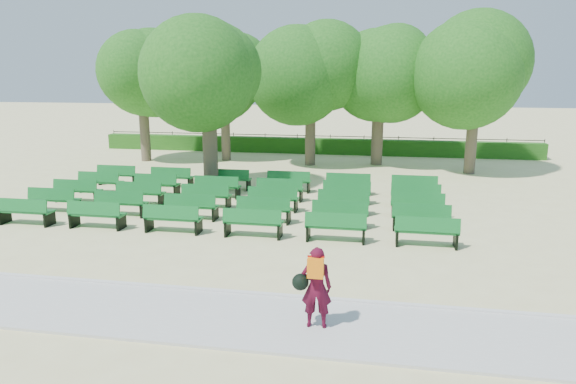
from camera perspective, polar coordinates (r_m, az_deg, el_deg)
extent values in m
plane|color=beige|center=(17.30, -3.23, -2.66)|extent=(120.00, 120.00, 0.00)
cube|color=beige|center=(10.68, -12.62, -13.12)|extent=(30.00, 2.20, 0.06)
cube|color=silver|center=(11.63, -10.43, -10.63)|extent=(30.00, 0.12, 0.10)
cube|color=#235B17|center=(30.73, 2.77, 5.15)|extent=(26.00, 0.70, 0.90)
cube|color=#126827|center=(18.13, -5.42, -0.54)|extent=(1.74, 0.51, 0.06)
cube|color=#126827|center=(17.88, -5.60, 0.06)|extent=(1.73, 0.16, 0.41)
cylinder|color=brown|center=(20.60, -8.63, 4.38)|extent=(0.58, 0.58, 3.24)
ellipsoid|color=#24641A|center=(20.37, -8.92, 12.68)|extent=(4.94, 4.94, 4.45)
imported|color=#43091C|center=(9.61, 3.17, -10.53)|extent=(0.59, 0.41, 1.56)
cube|color=orange|center=(9.28, 3.07, -8.43)|extent=(0.29, 0.15, 0.36)
sphere|color=black|center=(9.56, 1.38, -9.97)|extent=(0.31, 0.31, 0.31)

